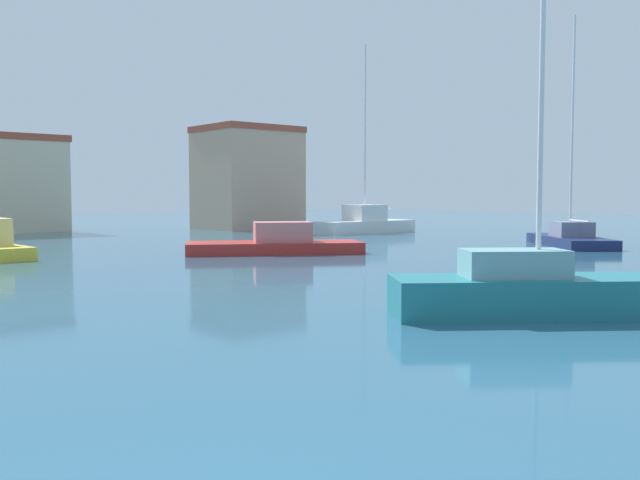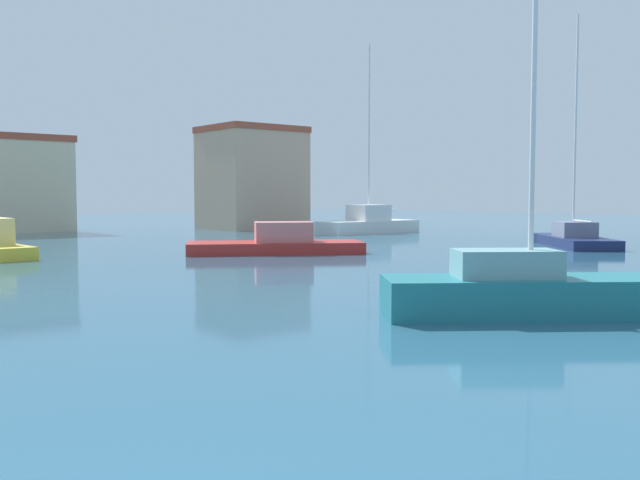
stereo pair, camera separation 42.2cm
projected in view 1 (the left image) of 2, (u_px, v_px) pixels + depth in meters
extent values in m
plane|color=#285670|center=(259.00, 263.00, 28.55)|extent=(160.00, 160.00, 0.00)
cube|color=#19234C|center=(570.00, 241.00, 38.14)|extent=(6.82, 7.42, 0.53)
cube|color=slate|center=(571.00, 229.00, 37.87)|extent=(2.77, 2.81, 0.82)
cylinder|color=silver|center=(572.00, 127.00, 37.73)|extent=(0.12, 0.12, 11.93)
cylinder|color=silver|center=(579.00, 221.00, 36.70)|extent=(1.77, 2.08, 0.08)
cube|color=#B22823|center=(274.00, 248.00, 33.34)|extent=(8.59, 6.64, 0.55)
cube|color=#C4716E|center=(283.00, 232.00, 33.36)|extent=(3.23, 2.90, 0.96)
cube|color=white|center=(365.00, 227.00, 51.06)|extent=(8.27, 2.65, 0.91)
cube|color=silver|center=(365.00, 213.00, 50.99)|extent=(2.69, 2.15, 1.17)
cylinder|color=silver|center=(365.00, 133.00, 50.62)|extent=(0.12, 0.12, 12.78)
cylinder|color=silver|center=(379.00, 208.00, 51.94)|extent=(2.88, 0.12, 0.08)
cube|color=#1E707A|center=(537.00, 296.00, 16.15)|extent=(6.58, 5.54, 0.90)
cube|color=#6B9CA2|center=(514.00, 263.00, 16.06)|extent=(2.63, 2.39, 0.64)
cylinder|color=silver|center=(542.00, 60.00, 15.80)|extent=(0.12, 0.12, 9.95)
cube|color=tan|center=(247.00, 181.00, 57.45)|extent=(7.23, 6.50, 7.90)
cube|color=#9E4733|center=(247.00, 130.00, 57.18)|extent=(7.37, 6.63, 0.50)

